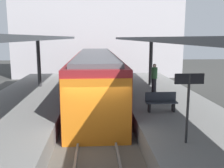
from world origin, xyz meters
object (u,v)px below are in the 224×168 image
object	(u,v)px
platform_bench	(161,101)
platform_sign	(189,93)
commuter_train	(96,78)
passenger_near_bench	(154,78)

from	to	relation	value
platform_bench	platform_sign	size ratio (longest dim) A/B	0.63
commuter_train	passenger_near_bench	xyz separation A→B (m)	(3.48, -1.48, 0.18)
platform_sign	passenger_near_bench	xyz separation A→B (m)	(0.68, 7.42, -0.71)
commuter_train	platform_sign	distance (m)	9.37
commuter_train	passenger_near_bench	bearing A→B (deg)	-23.01
platform_bench	passenger_near_bench	bearing A→B (deg)	81.57
commuter_train	platform_bench	bearing A→B (deg)	-61.71
commuter_train	platform_sign	xyz separation A→B (m)	(2.81, -8.90, 0.90)
platform_sign	passenger_near_bench	bearing A→B (deg)	84.79
platform_bench	passenger_near_bench	xyz separation A→B (m)	(0.58, 3.91, 0.45)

